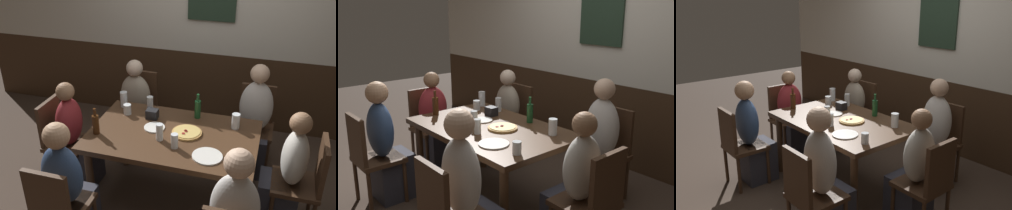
% 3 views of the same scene
% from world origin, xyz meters
% --- Properties ---
extents(ground_plane, '(12.00, 12.00, 0.00)m').
position_xyz_m(ground_plane, '(0.00, 0.00, 0.00)').
color(ground_plane, '#423328').
extents(wall_back, '(6.40, 0.13, 2.60)m').
position_xyz_m(wall_back, '(-0.00, 1.65, 1.30)').
color(wall_back, '#3D2819').
rests_on(wall_back, ground_plane).
extents(dining_table, '(1.51, 0.95, 0.74)m').
position_xyz_m(dining_table, '(0.00, 0.00, 0.66)').
color(dining_table, '#472D1C').
rests_on(dining_table, ground_plane).
extents(chair_right_far, '(0.40, 0.40, 0.88)m').
position_xyz_m(chair_right_far, '(0.66, 0.89, 0.50)').
color(chair_right_far, '#422B1C').
rests_on(chair_right_far, ground_plane).
extents(chair_left_far, '(0.40, 0.40, 0.88)m').
position_xyz_m(chair_left_far, '(-0.66, 0.89, 0.50)').
color(chair_left_far, '#422B1C').
rests_on(chair_left_far, ground_plane).
extents(chair_head_east, '(0.40, 0.40, 0.88)m').
position_xyz_m(chair_head_east, '(1.17, 0.00, 0.50)').
color(chair_head_east, '#422B1C').
rests_on(chair_head_east, ground_plane).
extents(chair_left_near, '(0.40, 0.40, 0.88)m').
position_xyz_m(chair_left_near, '(-0.66, -0.89, 0.50)').
color(chair_left_near, '#422B1C').
rests_on(chair_left_near, ground_plane).
extents(chair_head_west, '(0.40, 0.40, 0.88)m').
position_xyz_m(chair_head_west, '(-1.17, 0.00, 0.50)').
color(chair_head_west, '#422B1C').
rests_on(chair_head_west, ground_plane).
extents(person_right_far, '(0.34, 0.37, 1.19)m').
position_xyz_m(person_right_far, '(0.66, 0.73, 0.50)').
color(person_right_far, '#2D2D38').
rests_on(person_right_far, ground_plane).
extents(person_left_far, '(0.34, 0.37, 1.09)m').
position_xyz_m(person_left_far, '(-0.66, 0.73, 0.46)').
color(person_left_far, '#2D2D38').
rests_on(person_left_far, ground_plane).
extents(person_head_east, '(0.37, 0.34, 1.12)m').
position_xyz_m(person_head_east, '(1.00, 0.00, 0.47)').
color(person_head_east, '#2D2D38').
rests_on(person_head_east, ground_plane).
extents(person_left_near, '(0.34, 0.37, 1.16)m').
position_xyz_m(person_left_near, '(-0.66, -0.73, 0.49)').
color(person_left_near, '#2D2D38').
rests_on(person_left_near, ground_plane).
extents(person_head_west, '(0.37, 0.34, 1.10)m').
position_xyz_m(person_head_west, '(-1.00, 0.00, 0.46)').
color(person_head_west, '#2D2D38').
rests_on(person_head_west, ground_plane).
extents(pizza, '(0.27, 0.27, 0.03)m').
position_xyz_m(pizza, '(0.12, 0.04, 0.75)').
color(pizza, tan).
rests_on(pizza, dining_table).
extents(tumbler_short, '(0.07, 0.07, 0.16)m').
position_xyz_m(tumbler_short, '(-0.63, 0.37, 0.81)').
color(tumbler_short, silver).
rests_on(tumbler_short, dining_table).
extents(pint_glass_amber, '(0.07, 0.07, 0.10)m').
position_xyz_m(pint_glass_amber, '(-0.53, 0.23, 0.78)').
color(pint_glass_amber, silver).
rests_on(pint_glass_amber, dining_table).
extents(pint_glass_stout, '(0.06, 0.06, 0.13)m').
position_xyz_m(pint_glass_stout, '(0.07, -0.21, 0.80)').
color(pint_glass_stout, silver).
rests_on(pint_glass_stout, dining_table).
extents(tumbler_water, '(0.07, 0.07, 0.14)m').
position_xyz_m(tumbler_water, '(0.52, 0.27, 0.80)').
color(tumbler_water, silver).
rests_on(tumbler_water, dining_table).
extents(pint_glass_pale, '(0.07, 0.07, 0.10)m').
position_xyz_m(pint_glass_pale, '(0.63, -0.25, 0.78)').
color(pint_glass_pale, silver).
rests_on(pint_glass_pale, dining_table).
extents(highball_clear, '(0.06, 0.06, 0.14)m').
position_xyz_m(highball_clear, '(-0.35, 0.37, 0.81)').
color(highball_clear, silver).
rests_on(highball_clear, dining_table).
extents(beer_glass_tall, '(0.06, 0.06, 0.15)m').
position_xyz_m(beer_glass_tall, '(-0.08, -0.13, 0.81)').
color(beer_glass_tall, silver).
rests_on(beer_glass_tall, dining_table).
extents(beer_bottle_green, '(0.06, 0.06, 0.25)m').
position_xyz_m(beer_bottle_green, '(0.14, 0.36, 0.84)').
color(beer_bottle_green, '#194723').
rests_on(beer_bottle_green, dining_table).
extents(beer_bottle_brown, '(0.06, 0.06, 0.25)m').
position_xyz_m(beer_bottle_brown, '(-0.66, -0.19, 0.84)').
color(beer_bottle_brown, '#42230F').
rests_on(beer_bottle_brown, dining_table).
extents(plate_white_large, '(0.25, 0.25, 0.01)m').
position_xyz_m(plate_white_large, '(0.37, -0.26, 0.75)').
color(plate_white_large, white).
rests_on(plate_white_large, dining_table).
extents(plate_white_small, '(0.19, 0.19, 0.01)m').
position_xyz_m(plate_white_small, '(-0.19, 0.05, 0.75)').
color(plate_white_small, white).
rests_on(plate_white_small, dining_table).
extents(condiment_caddy, '(0.11, 0.09, 0.09)m').
position_xyz_m(condiment_caddy, '(-0.27, 0.22, 0.79)').
color(condiment_caddy, black).
rests_on(condiment_caddy, dining_table).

